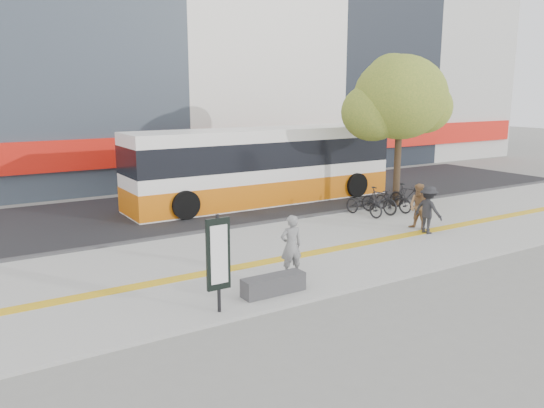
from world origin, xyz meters
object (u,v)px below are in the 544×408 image
pedestrian_tan (419,207)px  seated_woman (291,246)px  bench (274,285)px  signboard (218,256)px  pedestrian_dark (428,210)px  street_tree (398,99)px  bus (263,168)px

pedestrian_tan → seated_woman: bearing=-85.6°
bench → signboard: (-1.60, -0.31, 1.06)m
bench → pedestrian_dark: bearing=15.2°
seated_woman → pedestrian_dark: 6.56m
street_tree → bus: bearing=138.9°
bus → seated_woman: bus is taller
bench → street_tree: street_tree is taller
seated_woman → pedestrian_dark: size_ratio=1.01×
seated_woman → bus: bearing=-108.1°
bench → pedestrian_tan: bearing=18.5°
bus → seated_woman: bearing=-117.0°
bench → bus: 11.26m
bench → street_tree: (9.78, 6.02, 4.21)m
bench → pedestrian_tan: size_ratio=0.99×
signboard → street_tree: street_tree is taller
signboard → pedestrian_dark: signboard is taller
pedestrian_tan → bench: bearing=-82.0°
signboard → pedestrian_tan: (9.21, 2.86, -0.48)m
bench → signboard: size_ratio=0.73×
street_tree → bus: (-4.21, 3.68, -2.94)m
bench → bus: (5.57, 9.70, 1.27)m
bench → seated_woman: seated_woman is taller
bus → pedestrian_tan: size_ratio=7.46×
bench → bus: bearing=60.1°
signboard → street_tree: bearing=29.1°
bus → bench: bearing=-119.9°
pedestrian_tan → pedestrian_dark: pedestrian_dark is taller
pedestrian_tan → pedestrian_dark: bearing=-24.3°
signboard → pedestrian_dark: bearing=14.5°
street_tree → seated_woman: 10.80m
bus → street_tree: bearing=-41.1°
signboard → street_tree: (11.38, 6.33, 3.15)m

